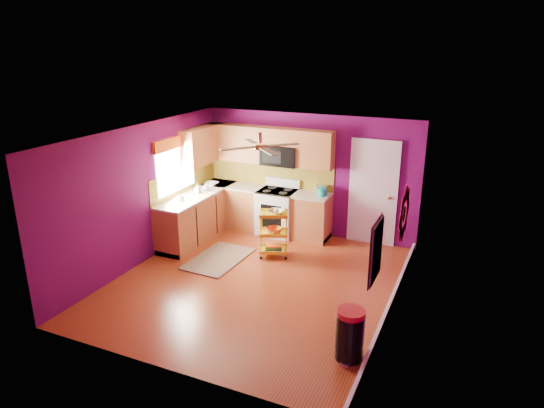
% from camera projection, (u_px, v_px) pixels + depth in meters
% --- Properties ---
extents(ground, '(5.00, 5.00, 0.00)m').
position_uv_depth(ground, '(256.00, 282.00, 8.14)').
color(ground, maroon).
rests_on(ground, ground).
extents(room_envelope, '(4.54, 5.04, 2.52)m').
position_uv_depth(room_envelope, '(257.00, 190.00, 7.61)').
color(room_envelope, '#5E0A53').
rests_on(room_envelope, ground).
extents(lower_cabinets, '(2.81, 2.31, 0.94)m').
position_uv_depth(lower_cabinets, '(236.00, 214.00, 10.09)').
color(lower_cabinets, brown).
rests_on(lower_cabinets, ground).
extents(electric_range, '(0.76, 0.66, 1.13)m').
position_uv_depth(electric_range, '(277.00, 212.00, 10.08)').
color(electric_range, white).
rests_on(electric_range, ground).
extents(upper_cabinetry, '(2.80, 2.30, 1.26)m').
position_uv_depth(upper_cabinetry, '(247.00, 147.00, 9.93)').
color(upper_cabinetry, brown).
rests_on(upper_cabinetry, ground).
extents(left_window, '(0.08, 1.35, 1.08)m').
position_uv_depth(left_window, '(175.00, 156.00, 9.35)').
color(left_window, white).
rests_on(left_window, ground).
extents(panel_door, '(0.95, 0.11, 2.15)m').
position_uv_depth(panel_door, '(373.00, 194.00, 9.43)').
color(panel_door, white).
rests_on(panel_door, ground).
extents(right_wall_art, '(0.04, 2.74, 1.04)m').
position_uv_depth(right_wall_art, '(393.00, 229.00, 6.53)').
color(right_wall_art, black).
rests_on(right_wall_art, ground).
extents(ceiling_fan, '(1.01, 1.01, 0.26)m').
position_uv_depth(ceiling_fan, '(260.00, 146.00, 7.59)').
color(ceiling_fan, '#BF8C3F').
rests_on(ceiling_fan, ground).
extents(shag_rug, '(0.90, 1.41, 0.02)m').
position_uv_depth(shag_rug, '(219.00, 259.00, 9.00)').
color(shag_rug, black).
rests_on(shag_rug, ground).
extents(rolling_cart, '(0.63, 0.55, 0.95)m').
position_uv_depth(rolling_cart, '(274.00, 232.00, 9.00)').
color(rolling_cart, yellow).
rests_on(rolling_cart, ground).
extents(trash_can, '(0.39, 0.41, 0.69)m').
position_uv_depth(trash_can, '(350.00, 334.00, 6.09)').
color(trash_can, black).
rests_on(trash_can, ground).
extents(teal_kettle, '(0.18, 0.18, 0.21)m').
position_uv_depth(teal_kettle, '(322.00, 192.00, 9.56)').
color(teal_kettle, '#15A49A').
rests_on(teal_kettle, lower_cabinets).
extents(toaster, '(0.22, 0.15, 0.18)m').
position_uv_depth(toaster, '(322.00, 190.00, 9.69)').
color(toaster, beige).
rests_on(toaster, lower_cabinets).
extents(soap_bottle_a, '(0.09, 0.09, 0.19)m').
position_uv_depth(soap_bottle_a, '(198.00, 189.00, 9.74)').
color(soap_bottle_a, '#EA3F72').
rests_on(soap_bottle_a, lower_cabinets).
extents(soap_bottle_b, '(0.12, 0.12, 0.15)m').
position_uv_depth(soap_bottle_b, '(206.00, 187.00, 9.92)').
color(soap_bottle_b, white).
rests_on(soap_bottle_b, lower_cabinets).
extents(counter_dish, '(0.27, 0.27, 0.07)m').
position_uv_depth(counter_dish, '(212.00, 184.00, 10.29)').
color(counter_dish, white).
rests_on(counter_dish, lower_cabinets).
extents(counter_cup, '(0.13, 0.13, 0.11)m').
position_uv_depth(counter_cup, '(181.00, 198.00, 9.27)').
color(counter_cup, white).
rests_on(counter_cup, lower_cabinets).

